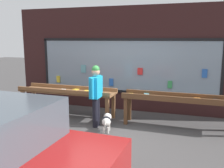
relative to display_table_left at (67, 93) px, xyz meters
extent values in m
plane|color=#474444|center=(1.58, -1.15, -0.70)|extent=(40.00, 40.00, 0.00)
cube|color=#331919|center=(1.58, 1.25, 0.92)|extent=(7.69, 0.20, 3.24)
cube|color=gray|center=(1.46, 1.12, 0.72)|extent=(5.59, 0.03, 1.62)
cube|color=black|center=(1.46, 1.12, 1.53)|extent=(5.67, 0.06, 0.08)
cube|color=black|center=(1.46, 1.12, -0.09)|extent=(5.67, 0.06, 0.08)
cube|color=black|center=(-1.34, 1.12, 0.72)|extent=(0.08, 0.06, 1.62)
cube|color=black|center=(4.25, 1.12, 0.72)|extent=(0.08, 0.06, 1.62)
cube|color=yellow|center=(-0.89, 1.08, 0.19)|extent=(0.12, 0.03, 0.22)
cube|color=#5999A5|center=(0.05, 1.08, 0.58)|extent=(0.16, 0.03, 0.26)
cube|color=#2659B2|center=(1.01, 1.08, 0.19)|extent=(0.13, 0.03, 0.24)
cube|color=red|center=(1.93, 1.08, 0.58)|extent=(0.16, 0.03, 0.21)
cube|color=#338C4C|center=(2.84, 1.08, 0.21)|extent=(0.13, 0.03, 0.22)
cube|color=#2659B2|center=(3.78, 1.08, 0.59)|extent=(0.14, 0.03, 0.24)
cube|color=brown|center=(-1.35, -0.24, -0.34)|extent=(0.09, 0.09, 0.72)
cube|color=brown|center=(1.34, -0.28, -0.34)|extent=(0.09, 0.09, 0.72)
cube|color=brown|center=(-1.34, 0.29, -0.34)|extent=(0.09, 0.09, 0.72)
cube|color=brown|center=(1.35, 0.24, -0.34)|extent=(0.09, 0.09, 0.72)
cube|color=brown|center=(0.00, 0.00, 0.04)|extent=(2.90, 0.74, 0.04)
cube|color=brown|center=(-0.01, -0.31, 0.10)|extent=(2.89, 0.11, 0.12)
cube|color=brown|center=(0.00, 0.32, 0.10)|extent=(2.89, 0.11, 0.12)
cube|color=#994CA5|center=(-1.33, -0.05, 0.07)|extent=(0.20, 0.22, 0.02)
cube|color=#2659B2|center=(-0.96, -0.15, 0.08)|extent=(0.13, 0.21, 0.03)
cube|color=#994CA5|center=(-0.57, -0.16, 0.08)|extent=(0.20, 0.25, 0.03)
cube|color=silver|center=(-0.17, 0.03, 0.07)|extent=(0.16, 0.21, 0.03)
cube|color=yellow|center=(0.19, 0.21, 0.07)|extent=(0.17, 0.22, 0.02)
cube|color=yellow|center=(0.59, 0.06, 0.08)|extent=(0.13, 0.19, 0.03)
cube|color=red|center=(0.92, -0.18, 0.08)|extent=(0.18, 0.22, 0.03)
cube|color=black|center=(1.32, -0.23, 0.08)|extent=(0.16, 0.23, 0.03)
cube|color=brown|center=(1.82, -0.17, -0.34)|extent=(0.09, 0.09, 0.72)
cube|color=brown|center=(1.82, 0.22, -0.34)|extent=(0.09, 0.09, 0.72)
cube|color=brown|center=(3.16, 0.00, 0.04)|extent=(2.90, 0.60, 0.04)
cube|color=brown|center=(3.16, -0.24, 0.10)|extent=(2.89, 0.11, 0.12)
cube|color=brown|center=(3.17, 0.25, 0.10)|extent=(2.89, 0.11, 0.12)
cube|color=yellow|center=(1.88, 0.06, 0.07)|extent=(0.13, 0.19, 0.03)
cube|color=#5999A5|center=(2.31, 0.14, 0.08)|extent=(0.18, 0.25, 0.03)
cube|color=#5999A5|center=(2.77, -0.13, 0.08)|extent=(0.18, 0.22, 0.03)
cube|color=yellow|center=(3.18, -0.09, 0.08)|extent=(0.14, 0.20, 0.03)
cube|color=orange|center=(3.61, 0.06, 0.07)|extent=(0.19, 0.25, 0.02)
cube|color=black|center=(4.03, 0.05, 0.07)|extent=(0.20, 0.25, 0.02)
cylinder|color=black|center=(1.12, -0.62, -0.32)|extent=(0.14, 0.14, 0.77)
cylinder|color=black|center=(1.12, -0.47, -0.32)|extent=(0.14, 0.14, 0.77)
cube|color=#19A5E0|center=(1.12, -0.54, 0.34)|extent=(0.23, 0.44, 0.54)
cylinder|color=#19A5E0|center=(1.13, -0.82, 0.35)|extent=(0.09, 0.09, 0.52)
cylinder|color=#19A5E0|center=(1.12, -0.27, 0.35)|extent=(0.09, 0.09, 0.52)
sphere|color=tan|center=(1.12, -0.54, 0.73)|extent=(0.21, 0.21, 0.21)
sphere|color=#338C3F|center=(1.12, -0.54, 0.80)|extent=(0.20, 0.20, 0.20)
ellipsoid|color=white|center=(1.51, -0.85, -0.43)|extent=(0.28, 0.37, 0.22)
ellipsoid|color=black|center=(1.51, -0.85, -0.42)|extent=(0.27, 0.24, 0.23)
sphere|color=white|center=(1.47, -0.65, -0.39)|extent=(0.20, 0.20, 0.20)
cylinder|color=white|center=(1.55, -1.04, -0.40)|extent=(0.05, 0.10, 0.12)
cylinder|color=white|center=(1.55, -0.74, -0.62)|extent=(0.04, 0.04, 0.16)
cylinder|color=white|center=(1.44, -0.77, -0.62)|extent=(0.04, 0.04, 0.16)
cylinder|color=white|center=(1.58, -0.94, -0.62)|extent=(0.04, 0.04, 0.16)
cylinder|color=white|center=(1.48, -0.96, -0.62)|extent=(0.04, 0.04, 0.16)
cylinder|color=black|center=(1.91, -3.02, -0.40)|extent=(0.61, 0.21, 0.60)
camera|label=1|loc=(3.41, -6.36, 1.56)|focal=40.00mm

